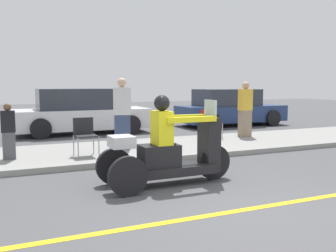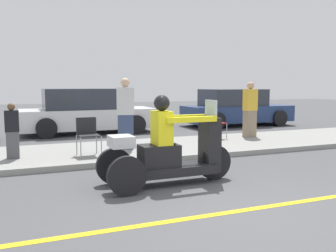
{
  "view_description": "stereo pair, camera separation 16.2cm",
  "coord_description": "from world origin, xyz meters",
  "px_view_note": "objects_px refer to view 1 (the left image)",
  "views": [
    {
      "loc": [
        -2.86,
        -3.99,
        1.66
      ],
      "look_at": [
        -0.38,
        1.59,
        0.98
      ],
      "focal_mm": 40.0,
      "sensor_mm": 36.0,
      "label": 1
    },
    {
      "loc": [
        -2.71,
        -4.05,
        1.66
      ],
      "look_at": [
        -0.38,
        1.59,
        0.98
      ],
      "focal_mm": 40.0,
      "sensor_mm": 36.0,
      "label": 2
    }
  ],
  "objects_px": {
    "spectator_end_of_line": "(9,132)",
    "parked_car_lot_left": "(230,108)",
    "motorcycle_trike": "(169,153)",
    "folding_chair_set_back": "(85,132)",
    "parked_car_lot_far": "(80,113)",
    "spectator_near_curb": "(245,110)",
    "folding_chair_curbside": "(209,121)",
    "spectator_mid_group": "(122,115)"
  },
  "relations": [
    {
      "from": "spectator_end_of_line",
      "to": "parked_car_lot_left",
      "type": "xyz_separation_m",
      "value": [
        8.36,
        4.56,
        0.02
      ]
    },
    {
      "from": "motorcycle_trike",
      "to": "parked_car_lot_left",
      "type": "height_order",
      "value": "motorcycle_trike"
    },
    {
      "from": "spectator_end_of_line",
      "to": "parked_car_lot_left",
      "type": "distance_m",
      "value": 9.52
    },
    {
      "from": "folding_chair_set_back",
      "to": "parked_car_lot_far",
      "type": "bearing_deg",
      "value": 80.27
    },
    {
      "from": "spectator_near_curb",
      "to": "parked_car_lot_left",
      "type": "distance_m",
      "value": 4.17
    },
    {
      "from": "spectator_near_curb",
      "to": "parked_car_lot_left",
      "type": "xyz_separation_m",
      "value": [
        1.9,
        3.71,
        -0.21
      ]
    },
    {
      "from": "parked_car_lot_far",
      "to": "parked_car_lot_left",
      "type": "xyz_separation_m",
      "value": [
        6.04,
        0.09,
        -0.02
      ]
    },
    {
      "from": "spectator_near_curb",
      "to": "folding_chair_curbside",
      "type": "xyz_separation_m",
      "value": [
        -1.12,
        0.17,
        -0.28
      ]
    },
    {
      "from": "spectator_near_curb",
      "to": "parked_car_lot_far",
      "type": "distance_m",
      "value": 5.5
    },
    {
      "from": "folding_chair_set_back",
      "to": "folding_chair_curbside",
      "type": "xyz_separation_m",
      "value": [
        3.83,
        1.24,
        0.0
      ]
    },
    {
      "from": "spectator_end_of_line",
      "to": "spectator_near_curb",
      "type": "bearing_deg",
      "value": 7.51
    },
    {
      "from": "spectator_mid_group",
      "to": "parked_car_lot_far",
      "type": "relative_size",
      "value": 0.38
    },
    {
      "from": "motorcycle_trike",
      "to": "spectator_end_of_line",
      "type": "bearing_deg",
      "value": 131.39
    },
    {
      "from": "folding_chair_set_back",
      "to": "spectator_end_of_line",
      "type": "bearing_deg",
      "value": 171.86
    },
    {
      "from": "spectator_end_of_line",
      "to": "folding_chair_set_back",
      "type": "height_order",
      "value": "spectator_end_of_line"
    },
    {
      "from": "spectator_mid_group",
      "to": "folding_chair_curbside",
      "type": "xyz_separation_m",
      "value": [
        2.83,
        0.74,
        -0.31
      ]
    },
    {
      "from": "spectator_end_of_line",
      "to": "parked_car_lot_far",
      "type": "distance_m",
      "value": 5.03
    },
    {
      "from": "motorcycle_trike",
      "to": "parked_car_lot_far",
      "type": "height_order",
      "value": "parked_car_lot_far"
    },
    {
      "from": "parked_car_lot_far",
      "to": "motorcycle_trike",
      "type": "bearing_deg",
      "value": -89.39
    },
    {
      "from": "spectator_mid_group",
      "to": "motorcycle_trike",
      "type": "bearing_deg",
      "value": -92.28
    },
    {
      "from": "spectator_near_curb",
      "to": "motorcycle_trike",
      "type": "bearing_deg",
      "value": -138.73
    },
    {
      "from": "motorcycle_trike",
      "to": "spectator_mid_group",
      "type": "relative_size",
      "value": 1.36
    },
    {
      "from": "parked_car_lot_far",
      "to": "parked_car_lot_left",
      "type": "bearing_deg",
      "value": 0.9
    },
    {
      "from": "spectator_end_of_line",
      "to": "motorcycle_trike",
      "type": "bearing_deg",
      "value": -48.61
    },
    {
      "from": "folding_chair_curbside",
      "to": "parked_car_lot_far",
      "type": "height_order",
      "value": "parked_car_lot_far"
    },
    {
      "from": "folding_chair_set_back",
      "to": "parked_car_lot_left",
      "type": "relative_size",
      "value": 0.19
    },
    {
      "from": "spectator_mid_group",
      "to": "parked_car_lot_left",
      "type": "height_order",
      "value": "spectator_mid_group"
    },
    {
      "from": "folding_chair_curbside",
      "to": "parked_car_lot_left",
      "type": "distance_m",
      "value": 4.65
    },
    {
      "from": "spectator_near_curb",
      "to": "parked_car_lot_far",
      "type": "xyz_separation_m",
      "value": [
        -4.14,
        3.62,
        -0.19
      ]
    },
    {
      "from": "spectator_end_of_line",
      "to": "spectator_near_curb",
      "type": "xyz_separation_m",
      "value": [
        6.46,
        0.85,
        0.22
      ]
    },
    {
      "from": "folding_chair_set_back",
      "to": "parked_car_lot_far",
      "type": "relative_size",
      "value": 0.18
    },
    {
      "from": "parked_car_lot_left",
      "to": "spectator_mid_group",
      "type": "bearing_deg",
      "value": -143.74
    },
    {
      "from": "spectator_end_of_line",
      "to": "spectator_near_curb",
      "type": "distance_m",
      "value": 6.52
    },
    {
      "from": "spectator_mid_group",
      "to": "spectator_near_curb",
      "type": "xyz_separation_m",
      "value": [
        3.95,
        0.58,
        -0.04
      ]
    },
    {
      "from": "parked_car_lot_left",
      "to": "parked_car_lot_far",
      "type": "bearing_deg",
      "value": -179.1
    },
    {
      "from": "spectator_near_curb",
      "to": "parked_car_lot_left",
      "type": "height_order",
      "value": "spectator_near_curb"
    },
    {
      "from": "spectator_mid_group",
      "to": "parked_car_lot_left",
      "type": "distance_m",
      "value": 7.25
    },
    {
      "from": "motorcycle_trike",
      "to": "folding_chair_curbside",
      "type": "distance_m",
      "value": 4.76
    },
    {
      "from": "folding_chair_curbside",
      "to": "folding_chair_set_back",
      "type": "bearing_deg",
      "value": -162.11
    },
    {
      "from": "folding_chair_curbside",
      "to": "parked_car_lot_left",
      "type": "xyz_separation_m",
      "value": [
        3.02,
        3.54,
        0.07
      ]
    },
    {
      "from": "spectator_end_of_line",
      "to": "folding_chair_curbside",
      "type": "xyz_separation_m",
      "value": [
        5.34,
        1.02,
        -0.05
      ]
    },
    {
      "from": "spectator_near_curb",
      "to": "folding_chair_curbside",
      "type": "relative_size",
      "value": 1.97
    }
  ]
}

